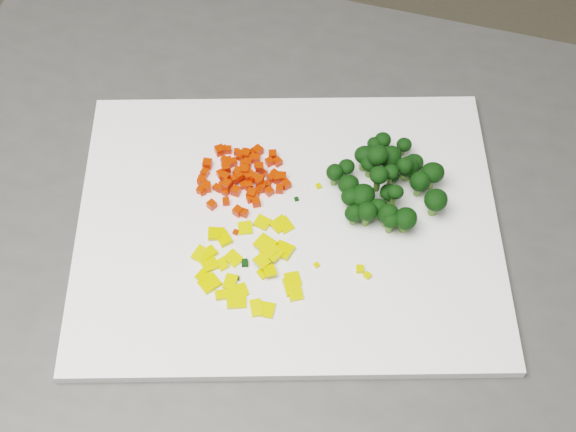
% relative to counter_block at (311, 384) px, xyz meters
% --- Properties ---
extents(counter_block, '(1.00, 0.75, 0.90)m').
position_rel_counter_block_xyz_m(counter_block, '(0.00, 0.00, 0.00)').
color(counter_block, '#454542').
rests_on(counter_block, ground).
extents(cutting_board, '(0.48, 0.40, 0.01)m').
position_rel_counter_block_xyz_m(cutting_board, '(-0.03, -0.02, 0.46)').
color(cutting_board, white).
rests_on(cutting_board, counter_block).
extents(carrot_pile, '(0.09, 0.09, 0.03)m').
position_rel_counter_block_xyz_m(carrot_pile, '(-0.09, 0.03, 0.47)').
color(carrot_pile, red).
rests_on(carrot_pile, cutting_board).
extents(pepper_pile, '(0.11, 0.11, 0.02)m').
position_rel_counter_block_xyz_m(pepper_pile, '(-0.06, -0.07, 0.47)').
color(pepper_pile, '#DEC00B').
rests_on(pepper_pile, cutting_board).
extents(broccoli_pile, '(0.11, 0.11, 0.05)m').
position_rel_counter_block_xyz_m(broccoli_pile, '(0.06, 0.03, 0.49)').
color(broccoli_pile, black).
rests_on(broccoli_pile, cutting_board).
extents(carrot_cube_0, '(0.01, 0.01, 0.01)m').
position_rel_counter_block_xyz_m(carrot_cube_0, '(-0.09, 0.06, 0.47)').
color(carrot_cube_0, red).
rests_on(carrot_cube_0, carrot_pile).
extents(carrot_cube_1, '(0.01, 0.01, 0.01)m').
position_rel_counter_block_xyz_m(carrot_cube_1, '(-0.09, 0.05, 0.47)').
color(carrot_cube_1, red).
rests_on(carrot_cube_1, carrot_pile).
extents(carrot_cube_2, '(0.01, 0.01, 0.01)m').
position_rel_counter_block_xyz_m(carrot_cube_2, '(-0.08, 0.05, 0.47)').
color(carrot_cube_2, red).
rests_on(carrot_cube_2, carrot_pile).
extents(carrot_cube_3, '(0.01, 0.01, 0.01)m').
position_rel_counter_block_xyz_m(carrot_cube_3, '(-0.06, 0.06, 0.47)').
color(carrot_cube_3, red).
rests_on(carrot_cube_3, carrot_pile).
extents(carrot_cube_4, '(0.01, 0.01, 0.01)m').
position_rel_counter_block_xyz_m(carrot_cube_4, '(-0.11, 0.03, 0.47)').
color(carrot_cube_4, red).
rests_on(carrot_cube_4, carrot_pile).
extents(carrot_cube_5, '(0.01, 0.01, 0.01)m').
position_rel_counter_block_xyz_m(carrot_cube_5, '(-0.06, 0.05, 0.47)').
color(carrot_cube_5, red).
rests_on(carrot_cube_5, carrot_pile).
extents(carrot_cube_6, '(0.01, 0.01, 0.01)m').
position_rel_counter_block_xyz_m(carrot_cube_6, '(-0.13, 0.03, 0.47)').
color(carrot_cube_6, red).
rests_on(carrot_cube_6, carrot_pile).
extents(carrot_cube_7, '(0.01, 0.01, 0.01)m').
position_rel_counter_block_xyz_m(carrot_cube_7, '(-0.09, 0.03, 0.46)').
color(carrot_cube_7, red).
rests_on(carrot_cube_7, carrot_pile).
extents(carrot_cube_8, '(0.01, 0.01, 0.01)m').
position_rel_counter_block_xyz_m(carrot_cube_8, '(-0.09, 0.01, 0.47)').
color(carrot_cube_8, red).
rests_on(carrot_cube_8, carrot_pile).
extents(carrot_cube_9, '(0.01, 0.01, 0.01)m').
position_rel_counter_block_xyz_m(carrot_cube_9, '(-0.07, 0.04, 0.47)').
color(carrot_cube_9, red).
rests_on(carrot_cube_9, carrot_pile).
extents(carrot_cube_10, '(0.01, 0.01, 0.01)m').
position_rel_counter_block_xyz_m(carrot_cube_10, '(-0.11, 0.01, 0.47)').
color(carrot_cube_10, red).
rests_on(carrot_cube_10, carrot_pile).
extents(carrot_cube_11, '(0.01, 0.01, 0.01)m').
position_rel_counter_block_xyz_m(carrot_cube_11, '(-0.05, 0.02, 0.47)').
color(carrot_cube_11, red).
rests_on(carrot_cube_11, carrot_pile).
extents(carrot_cube_12, '(0.01, 0.01, 0.01)m').
position_rel_counter_block_xyz_m(carrot_cube_12, '(-0.10, 0.05, 0.46)').
color(carrot_cube_12, red).
rests_on(carrot_cube_12, carrot_pile).
extents(carrot_cube_13, '(0.01, 0.01, 0.01)m').
position_rel_counter_block_xyz_m(carrot_cube_13, '(-0.10, -0.00, 0.46)').
color(carrot_cube_13, red).
rests_on(carrot_cube_13, carrot_pile).
extents(carrot_cube_14, '(0.01, 0.01, 0.01)m').
position_rel_counter_block_xyz_m(carrot_cube_14, '(-0.08, 0.00, 0.46)').
color(carrot_cube_14, red).
rests_on(carrot_cube_14, carrot_pile).
extents(carrot_cube_15, '(0.01, 0.01, 0.01)m').
position_rel_counter_block_xyz_m(carrot_cube_15, '(-0.05, 0.03, 0.47)').
color(carrot_cube_15, red).
rests_on(carrot_cube_15, carrot_pile).
extents(carrot_cube_16, '(0.01, 0.01, 0.01)m').
position_rel_counter_block_xyz_m(carrot_cube_16, '(-0.08, 0.02, 0.47)').
color(carrot_cube_16, red).
rests_on(carrot_cube_16, carrot_pile).
extents(carrot_cube_17, '(0.01, 0.01, 0.01)m').
position_rel_counter_block_xyz_m(carrot_cube_17, '(-0.06, 0.02, 0.46)').
color(carrot_cube_17, red).
rests_on(carrot_cube_17, carrot_pile).
extents(carrot_cube_18, '(0.01, 0.01, 0.01)m').
position_rel_counter_block_xyz_m(carrot_cube_18, '(-0.08, 0.04, 0.47)').
color(carrot_cube_18, red).
rests_on(carrot_cube_18, carrot_pile).
extents(carrot_cube_19, '(0.01, 0.01, 0.01)m').
position_rel_counter_block_xyz_m(carrot_cube_19, '(-0.13, 0.02, 0.47)').
color(carrot_cube_19, red).
rests_on(carrot_cube_19, carrot_pile).
extents(carrot_cube_20, '(0.01, 0.01, 0.01)m').
position_rel_counter_block_xyz_m(carrot_cube_20, '(-0.06, 0.03, 0.47)').
color(carrot_cube_20, red).
rests_on(carrot_cube_20, carrot_pile).
extents(carrot_cube_21, '(0.01, 0.01, 0.01)m').
position_rel_counter_block_xyz_m(carrot_cube_21, '(-0.07, 0.02, 0.47)').
color(carrot_cube_21, red).
rests_on(carrot_cube_21, carrot_pile).
extents(carrot_cube_22, '(0.01, 0.01, 0.01)m').
position_rel_counter_block_xyz_m(carrot_cube_22, '(-0.09, 0.05, 0.46)').
color(carrot_cube_22, red).
rests_on(carrot_cube_22, carrot_pile).
extents(carrot_cube_23, '(0.01, 0.01, 0.01)m').
position_rel_counter_block_xyz_m(carrot_cube_23, '(-0.09, 0.03, 0.46)').
color(carrot_cube_23, red).
rests_on(carrot_cube_23, carrot_pile).
extents(carrot_cube_24, '(0.01, 0.01, 0.01)m').
position_rel_counter_block_xyz_m(carrot_cube_24, '(-0.09, 0.03, 0.47)').
color(carrot_cube_24, red).
rests_on(carrot_cube_24, carrot_pile).
extents(carrot_cube_25, '(0.01, 0.01, 0.01)m').
position_rel_counter_block_xyz_m(carrot_cube_25, '(-0.11, 0.04, 0.47)').
color(carrot_cube_25, red).
rests_on(carrot_cube_25, carrot_pile).
extents(carrot_cube_26, '(0.01, 0.01, 0.01)m').
position_rel_counter_block_xyz_m(carrot_cube_26, '(-0.11, 0.06, 0.46)').
color(carrot_cube_26, red).
rests_on(carrot_cube_26, carrot_pile).
extents(carrot_cube_27, '(0.01, 0.01, 0.01)m').
position_rel_counter_block_xyz_m(carrot_cube_27, '(-0.08, 0.06, 0.47)').
color(carrot_cube_27, red).
rests_on(carrot_cube_27, carrot_pile).
extents(carrot_cube_28, '(0.01, 0.01, 0.01)m').
position_rel_counter_block_xyz_m(carrot_cube_28, '(-0.07, 0.02, 0.47)').
color(carrot_cube_28, red).
rests_on(carrot_cube_28, carrot_pile).
extents(carrot_cube_29, '(0.01, 0.01, 0.01)m').
position_rel_counter_block_xyz_m(carrot_cube_29, '(-0.08, 0.03, 0.47)').
color(carrot_cube_29, red).
rests_on(carrot_cube_29, carrot_pile).
extents(carrot_cube_30, '(0.01, 0.01, 0.01)m').
position_rel_counter_block_xyz_m(carrot_cube_30, '(-0.07, 0.04, 0.47)').
color(carrot_cube_30, red).
rests_on(carrot_cube_30, carrot_pile).
extents(carrot_cube_31, '(0.01, 0.01, 0.01)m').
position_rel_counter_block_xyz_m(carrot_cube_31, '(-0.08, 0.06, 0.46)').
color(carrot_cube_31, red).
rests_on(carrot_cube_31, carrot_pile).
extents(carrot_cube_32, '(0.01, 0.01, 0.01)m').
position_rel_counter_block_xyz_m(carrot_cube_32, '(-0.06, 0.05, 0.47)').
color(carrot_cube_32, red).
rests_on(carrot_cube_32, carrot_pile).
extents(carrot_cube_33, '(0.01, 0.01, 0.01)m').
position_rel_counter_block_xyz_m(carrot_cube_33, '(-0.12, 0.01, 0.47)').
color(carrot_cube_33, red).
rests_on(carrot_cube_33, carrot_pile).
extents(carrot_cube_34, '(0.01, 0.01, 0.01)m').
position_rel_counter_block_xyz_m(carrot_cube_34, '(-0.12, 0.00, 0.46)').
color(carrot_cube_34, red).
rests_on(carrot_cube_34, carrot_pile).
extents(carrot_cube_35, '(0.01, 0.01, 0.01)m').
position_rel_counter_block_xyz_m(carrot_cube_35, '(-0.09, 0.02, 0.47)').
color(carrot_cube_35, red).
rests_on(carrot_cube_35, carrot_pile).
extents(carrot_cube_36, '(0.01, 0.01, 0.01)m').
position_rel_counter_block_xyz_m(carrot_cube_36, '(-0.10, 0.06, 0.46)').
color(carrot_cube_36, red).
rests_on(carrot_cube_36, carrot_pile).
extents(carrot_cube_37, '(0.01, 0.01, 0.01)m').
position_rel_counter_block_xyz_m(carrot_cube_37, '(-0.10, 0.01, 0.46)').
color(carrot_cube_37, red).
rests_on(carrot_cube_37, carrot_pile).
extents(carrot_cube_38, '(0.01, 0.01, 0.01)m').
position_rel_counter_block_xyz_m(carrot_cube_38, '(-0.06, 0.02, 0.47)').
color(carrot_cube_38, red).
rests_on(carrot_cube_38, carrot_pile).
extents(carrot_cube_39, '(0.01, 0.01, 0.01)m').
position_rel_counter_block_xyz_m(carrot_cube_39, '(-0.04, 0.03, 0.47)').
color(carrot_cube_39, red).
rests_on(carrot_cube_39, carrot_pile).
extents(carrot_cube_40, '(0.01, 0.01, 0.01)m').
position_rel_counter_block_xyz_m(carrot_cube_40, '(-0.09, 0.06, 0.47)').
color(carrot_cube_40, red).
rests_on(carrot_cube_40, carrot_pile).
extents(carrot_cube_41, '(0.01, 0.01, 0.01)m').
position_rel_counter_block_xyz_m(carrot_cube_41, '(-0.08, -0.01, 0.46)').
color(carrot_cube_41, red).
rests_on(carrot_cube_41, carrot_pile).
extents(carrot_cube_42, '(0.01, 0.01, 0.01)m').
position_rel_counter_block_xyz_m(carrot_cube_42, '(-0.06, 0.04, 0.46)').
color(carrot_cube_42, red).
rests_on(carrot_cube_42, carrot_pile).
extents(carrot_cube_43, '(0.01, 0.01, 0.01)m').
position_rel_counter_block_xyz_m(carrot_cube_43, '(-0.09, 0.02, 0.46)').
color(carrot_cube_43, red).
rests_on(carrot_cube_43, carrot_pile).
extents(carrot_cube_44, '(0.01, 0.01, 0.01)m').
position_rel_counter_block_xyz_m(carrot_cube_44, '(-0.12, 0.06, 0.47)').
color(carrot_cube_44, red).
rests_on(carrot_cube_44, carrot_pile).
extents(carrot_cube_45, '(0.01, 0.01, 0.01)m').
position_rel_counter_block_xyz_m(carrot_cube_45, '(-0.07, 0.01, 0.47)').
color(carrot_cube_45, red).
rests_on(carrot_cube_45, carrot_pile).
extents(carrot_cube_46, '(0.01, 0.01, 0.01)m').
position_rel_counter_block_xyz_m(carrot_cube_46, '(-0.10, 0.05, 0.46)').
color(carrot_cube_46, red).
rests_on(carrot_cube_46, carrot_pile).
extents(carrot_cube_47, '(0.01, 0.01, 0.01)m').
position_rel_counter_block_xyz_m(carrot_cube_47, '(-0.07, 0.01, 0.46)').
color(carrot_cube_47, red).
rests_on(carrot_cube_47, carrot_pile).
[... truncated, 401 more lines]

